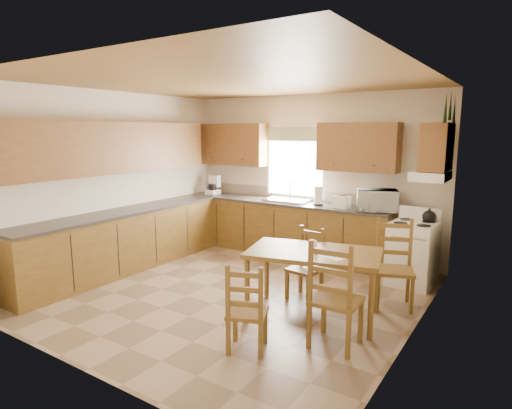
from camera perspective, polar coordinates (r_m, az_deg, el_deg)
The scene contains 35 objects.
floor at distance 5.77m, azimuth -2.94°, elevation -11.61°, with size 4.50×4.50×0.00m, color #866D53.
ceiling at distance 5.40m, azimuth -3.20°, elevation 16.10°, with size 4.50×4.50×0.00m, color olive.
wall_left at distance 6.98m, azimuth -18.15°, elevation 3.11°, with size 4.50×4.50×0.00m, color beige.
wall_right at distance 4.49m, azimuth 20.77°, elevation -0.55°, with size 4.50×4.50×0.00m, color beige.
wall_back at distance 7.35m, azimuth 7.38°, elevation 3.83°, with size 4.50×4.50×0.00m, color beige.
wall_front at distance 3.87m, azimuth -23.14°, elevation -2.29°, with size 4.50×4.50×0.00m, color beige.
lower_cab_back at distance 7.41m, azimuth 3.59°, elevation -3.20°, with size 3.75×0.60×0.88m, color brown.
lower_cab_left at distance 6.82m, azimuth -17.14°, elevation -4.77°, with size 0.60×3.60×0.88m, color brown.
counter_back at distance 7.32m, azimuth 3.63°, elevation 0.31°, with size 3.75×0.63×0.04m, color #393431.
counter_left at distance 6.73m, azimuth -17.34°, elevation -0.97°, with size 0.63×3.60×0.04m, color #393431.
backsplash at distance 7.55m, azimuth 4.73°, elevation 1.44°, with size 3.75×0.01×0.18m, color gray.
upper_cab_back_left at distance 7.97m, azimuth -3.23°, elevation 8.00°, with size 1.41×0.33×0.75m, color brown.
upper_cab_back_right at distance 6.83m, azimuth 13.44°, elevation 7.44°, with size 1.25×0.33×0.75m, color brown.
upper_cab_left at distance 6.73m, azimuth -18.50°, elevation 7.17°, with size 0.33×3.60×0.75m, color brown.
upper_cab_stove at distance 6.08m, azimuth 22.95°, elevation 7.10°, with size 0.33×0.62×0.62m, color brown.
range_hood at distance 6.12m, azimuth 22.25°, elevation 3.58°, with size 0.44×0.62×0.12m, color white.
window_frame at distance 7.44m, azimuth 5.22°, elevation 5.49°, with size 1.13×0.02×1.18m, color white.
window_pane at distance 7.43m, azimuth 5.20°, elevation 5.49°, with size 1.05×0.01×1.10m, color white.
window_valance at distance 7.39m, azimuth 5.17°, elevation 9.35°, with size 1.19×0.01×0.24m, color #3D5F30.
sink_basin at distance 7.27m, azimuth 4.15°, elevation 0.57°, with size 0.75×0.45×0.04m, color silver.
pine_decal_a at distance 5.75m, azimuth 23.98°, elevation 11.71°, with size 0.22×0.22×0.36m, color #173B17.
pine_decal_b at distance 6.07m, azimuth 24.52°, elevation 11.91°, with size 0.22×0.22×0.36m, color #173B17.
pine_decal_c at distance 6.38m, azimuth 24.95°, elevation 11.37°, with size 0.22×0.22×0.36m, color #173B17.
stove at distance 6.29m, azimuth 20.15°, elevation -6.27°, with size 0.58×0.60×0.86m, color white.
coffeemaker at distance 8.14m, azimuth -5.77°, elevation 2.51°, with size 0.19×0.22×0.31m, color white.
paper_towel at distance 6.97m, azimuth 8.31°, elevation 1.18°, with size 0.13×0.13×0.30m, color white.
toaster at distance 6.74m, azimuth 11.39°, elevation 0.32°, with size 0.24×0.15×0.19m, color white.
microwave at distance 6.62m, azimuth 15.81°, elevation 0.54°, with size 0.54×0.39×0.32m, color white.
dining_table at distance 4.98m, azimuth 7.61°, elevation -10.46°, with size 1.45×0.83×0.78m, color brown.
chair_near_left at distance 4.22m, azimuth -1.17°, elevation -13.47°, with size 0.37×0.35×0.88m, color brown.
chair_near_right at distance 4.33m, azimuth 10.66°, elevation -11.59°, with size 0.46×0.43×1.08m, color brown.
chair_far_left at distance 5.45m, azimuth 6.50°, elevation -7.97°, with size 0.38×0.36×0.90m, color brown.
chair_far_right at distance 5.42m, azimuth 18.00°, elevation -7.67°, with size 0.44×0.42×1.05m, color brown.
table_paper at distance 4.67m, azimuth 10.92°, elevation -6.89°, with size 0.19×0.26×0.00m, color white.
table_card at distance 4.89m, azimuth 7.71°, elevation -5.35°, with size 0.08×0.02×0.11m, color white.
Camera 1 is at (3.18, -4.33, 2.11)m, focal length 30.00 mm.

